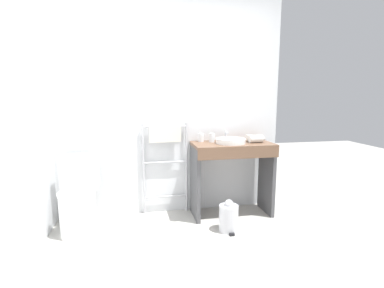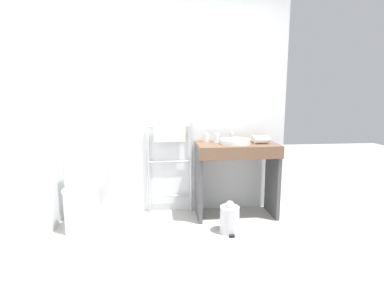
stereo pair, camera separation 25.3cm
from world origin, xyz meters
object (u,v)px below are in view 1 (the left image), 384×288
Objects in this scene: sink_basin at (231,141)px; trash_bin at (229,217)px; toilet at (78,200)px; cup_near_wall at (201,137)px; hair_dryer at (256,139)px; towel_radiator at (165,148)px; cup_near_edge at (212,138)px.

sink_basin reaches higher than trash_bin.
trash_bin is at bearing -10.68° from toilet.
cup_near_wall reaches higher than hair_dryer.
toilet is at bearing -160.63° from towel_radiator.
sink_basin is at bearing -34.75° from cup_near_edge.
cup_near_wall is 0.97m from trash_bin.
toilet is 1.08m from towel_radiator.
cup_near_edge is (0.12, -0.06, 0.00)m from cup_near_wall.
sink_basin is 3.34× the size of cup_near_wall.
toilet is 7.57× the size of cup_near_edge.
toilet is at bearing -176.54° from hair_dryer.
trash_bin is (0.58, -0.61, -0.64)m from towel_radiator.
towel_radiator reaches higher than sink_basin.
cup_near_wall is 0.30× the size of trash_bin.
hair_dryer is at bearing 3.46° from toilet.
cup_near_wall is (-0.30, 0.19, 0.02)m from sink_basin.
trash_bin is at bearing -46.38° from towel_radiator.
sink_basin is 3.22× the size of cup_near_edge.
trash_bin is (-0.44, -0.40, -0.75)m from hair_dryer.
cup_near_wall is (1.34, 0.29, 0.56)m from toilet.
cup_near_edge reaches higher than sink_basin.
toilet is 1.58m from cup_near_edge.
trash_bin is (1.51, -0.28, -0.19)m from toilet.
sink_basin is (0.72, -0.22, 0.10)m from towel_radiator.
cup_near_wall is 0.63m from hair_dryer.
cup_near_wall is (0.42, -0.03, 0.12)m from towel_radiator.
hair_dryer is at bearing 2.25° from sink_basin.
sink_basin is at bearing -177.75° from hair_dryer.
towel_radiator is 3.22× the size of sink_basin.
towel_radiator is at bearing 168.53° from hair_dryer.
toilet is at bearing -176.31° from sink_basin.
hair_dryer is at bearing -15.90° from cup_near_wall.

